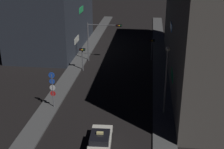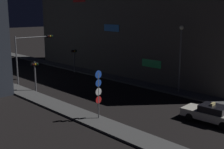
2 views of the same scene
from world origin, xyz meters
TOP-DOWN VIEW (x-y plane):
  - sidewalk_left at (-5.95, 28.98)m, footprint 2.06×61.96m
  - sidewalk_right at (5.95, 28.98)m, footprint 2.06×61.96m
  - building_facade_right at (10.30, 23.69)m, footprint 6.71×34.00m
  - taxi at (0.54, 5.76)m, footprint 2.03×4.54m
  - traffic_light_overhead at (-2.80, 27.54)m, footprint 5.05×0.42m
  - traffic_light_left_kerb at (-4.67, 23.42)m, footprint 0.80×0.42m
  - traffic_light_right_kerb at (4.67, 29.00)m, footprint 0.80×0.42m
  - sign_pole_left at (-5.43, 12.27)m, footprint 0.64×0.10m
  - street_lamp_near_block at (6.01, 12.38)m, footprint 0.46×0.46m

SIDE VIEW (x-z plane):
  - sidewalk_left at x=-5.95m, z-range 0.00..0.17m
  - sidewalk_right at x=5.95m, z-range 0.00..0.17m
  - taxi at x=0.54m, z-range -0.07..1.55m
  - traffic_light_left_kerb at x=-4.67m, z-range 0.74..4.02m
  - traffic_light_right_kerb at x=4.67m, z-range 0.75..4.06m
  - sign_pole_left at x=-5.43m, z-range 0.48..4.36m
  - traffic_light_overhead at x=-2.80m, z-range 1.29..7.05m
  - street_lamp_near_block at x=6.01m, z-range 1.25..8.23m
  - building_facade_right at x=10.30m, z-range 0.00..13.96m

